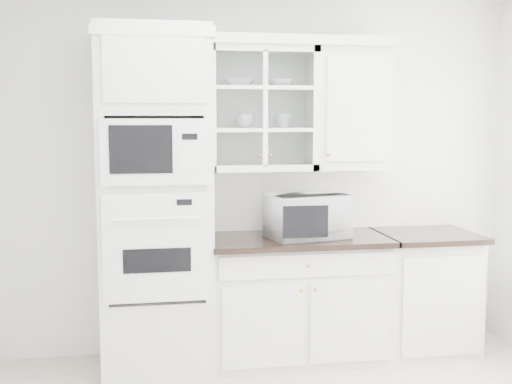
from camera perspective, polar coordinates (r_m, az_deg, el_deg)
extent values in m
cube|color=white|center=(4.90, -0.21, 1.51)|extent=(4.00, 0.02, 2.70)
cube|color=silver|center=(4.54, -8.92, -0.88)|extent=(0.76, 0.65, 2.40)
cube|color=white|center=(4.25, -8.79, -4.93)|extent=(0.70, 0.03, 0.72)
cube|color=black|center=(4.25, -8.77, -6.04)|extent=(0.44, 0.01, 0.16)
cube|color=white|center=(4.17, -8.94, 3.51)|extent=(0.70, 0.03, 0.43)
cube|color=black|center=(4.15, -10.19, 3.75)|extent=(0.40, 0.01, 0.31)
cube|color=silver|center=(4.84, 3.69, -9.53)|extent=(1.30, 0.60, 0.88)
cube|color=black|center=(4.70, 3.83, -4.26)|extent=(1.32, 0.67, 0.04)
cube|color=silver|center=(5.16, 14.68, -8.73)|extent=(0.70, 0.60, 0.88)
cube|color=black|center=(5.03, 15.00, -3.76)|extent=(0.72, 0.67, 0.04)
cube|color=silver|center=(4.74, 0.46, 7.39)|extent=(0.80, 0.33, 0.90)
cube|color=silver|center=(4.74, 0.46, 5.57)|extent=(0.74, 0.29, 0.02)
cube|color=silver|center=(4.74, 0.47, 9.20)|extent=(0.74, 0.29, 0.02)
cube|color=silver|center=(4.90, 8.32, 7.29)|extent=(0.55, 0.33, 0.90)
cube|color=white|center=(4.73, -0.76, 13.28)|extent=(2.14, 0.38, 0.07)
imported|color=white|center=(4.68, 4.50, -2.10)|extent=(0.63, 0.56, 0.32)
imported|color=white|center=(4.70, -1.48, 9.68)|extent=(0.23, 0.23, 0.06)
imported|color=white|center=(4.76, 2.17, 9.65)|extent=(0.20, 0.20, 0.06)
imported|color=white|center=(4.71, -0.98, 6.30)|extent=(0.13, 0.13, 0.10)
imported|color=white|center=(4.76, 2.45, 6.33)|extent=(0.14, 0.14, 0.11)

